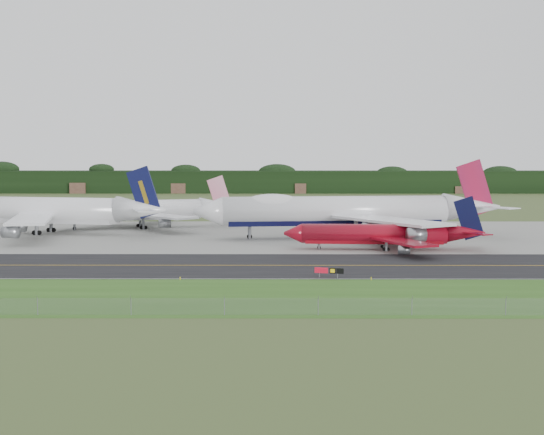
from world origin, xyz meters
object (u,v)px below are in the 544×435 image
at_px(jet_ba_747, 346,211).
at_px(jet_red_737, 385,235).
at_px(taxiway_sign, 329,271).
at_px(jet_star_tail, 141,211).
at_px(jet_navy_gold, 43,211).

xyz_separation_m(jet_ba_747, jet_red_737, (6.32, -23.40, -3.39)).
bearing_deg(taxiway_sign, jet_star_tail, 118.54).
distance_m(jet_ba_747, jet_red_737, 24.48).
xyz_separation_m(jet_ba_747, jet_star_tail, (-55.31, 24.78, -1.75)).
distance_m(jet_navy_gold, taxiway_sign, 99.98).
bearing_deg(taxiway_sign, jet_navy_gold, 134.34).
height_order(jet_red_737, taxiway_sign, jet_red_737).
bearing_deg(jet_navy_gold, jet_red_737, -21.62).
height_order(jet_ba_747, taxiway_sign, jet_ba_747).
xyz_separation_m(jet_navy_gold, jet_star_tail, (23.00, 14.64, -0.96)).
bearing_deg(jet_red_737, jet_ba_747, 105.11).
relative_size(jet_navy_gold, taxiway_sign, 14.30).
bearing_deg(jet_navy_gold, jet_star_tail, 32.48).
bearing_deg(jet_red_737, taxiway_sign, -111.37).
height_order(jet_navy_gold, jet_star_tail, jet_navy_gold).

